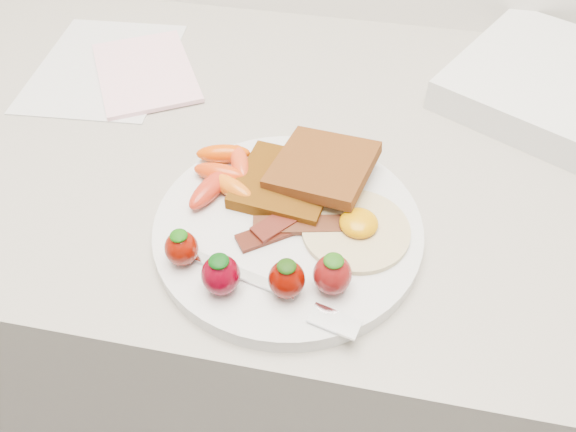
# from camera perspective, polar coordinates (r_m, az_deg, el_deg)

# --- Properties ---
(counter) EXTENTS (2.00, 0.60, 0.90)m
(counter) POSITION_cam_1_polar(r_m,az_deg,el_deg) (1.03, 1.42, -11.93)
(counter) COLOR gray
(counter) RESTS_ON ground
(plate) EXTENTS (0.27, 0.27, 0.02)m
(plate) POSITION_cam_1_polar(r_m,az_deg,el_deg) (0.57, 0.00, -1.29)
(plate) COLOR silver
(plate) RESTS_ON counter
(toast_lower) EXTENTS (0.11, 0.11, 0.01)m
(toast_lower) POSITION_cam_1_polar(r_m,az_deg,el_deg) (0.59, -0.32, 3.38)
(toast_lower) COLOR #371805
(toast_lower) RESTS_ON plate
(toast_upper) EXTENTS (0.12, 0.12, 0.02)m
(toast_upper) POSITION_cam_1_polar(r_m,az_deg,el_deg) (0.59, 3.54, 5.08)
(toast_upper) COLOR #51290A
(toast_upper) RESTS_ON toast_lower
(fried_egg) EXTENTS (0.14, 0.14, 0.02)m
(fried_egg) POSITION_cam_1_polar(r_m,az_deg,el_deg) (0.55, 6.98, -1.22)
(fried_egg) COLOR silver
(fried_egg) RESTS_ON plate
(bacon_strips) EXTENTS (0.10, 0.09, 0.01)m
(bacon_strips) POSITION_cam_1_polar(r_m,az_deg,el_deg) (0.56, 0.15, -0.74)
(bacon_strips) COLOR #34100A
(bacon_strips) RESTS_ON plate
(baby_carrots) EXTENTS (0.08, 0.11, 0.02)m
(baby_carrots) POSITION_cam_1_polar(r_m,az_deg,el_deg) (0.60, -6.52, 4.34)
(baby_carrots) COLOR red
(baby_carrots) RESTS_ON plate
(strawberries) EXTENTS (0.17, 0.06, 0.04)m
(strawberries) POSITION_cam_1_polar(r_m,az_deg,el_deg) (0.50, -2.99, -5.46)
(strawberries) COLOR #6B0C02
(strawberries) RESTS_ON plate
(fork) EXTENTS (0.17, 0.07, 0.00)m
(fork) POSITION_cam_1_polar(r_m,az_deg,el_deg) (0.50, -0.48, -8.04)
(fork) COLOR silver
(fork) RESTS_ON plate
(paper_sheet) EXTENTS (0.20, 0.25, 0.00)m
(paper_sheet) POSITION_cam_1_polar(r_m,az_deg,el_deg) (0.85, -18.16, 14.25)
(paper_sheet) COLOR silver
(paper_sheet) RESTS_ON counter
(notepad) EXTENTS (0.20, 0.22, 0.01)m
(notepad) POSITION_cam_1_polar(r_m,az_deg,el_deg) (0.81, -14.30, 14.01)
(notepad) COLOR #FCBFCE
(notepad) RESTS_ON paper_sheet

